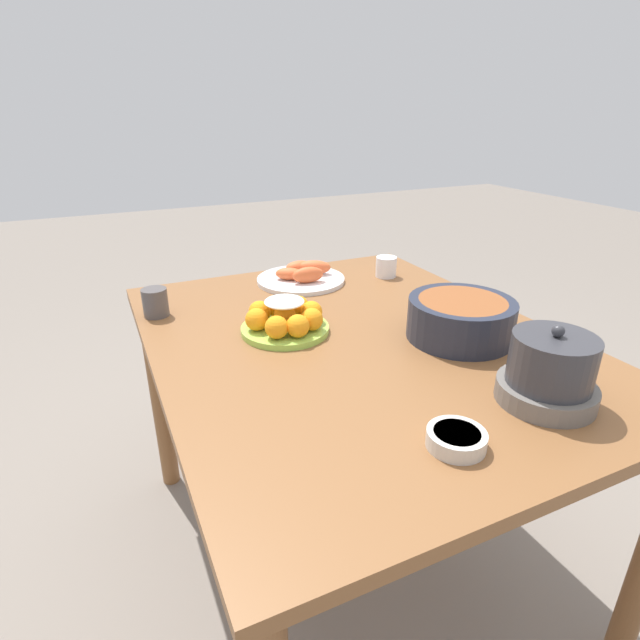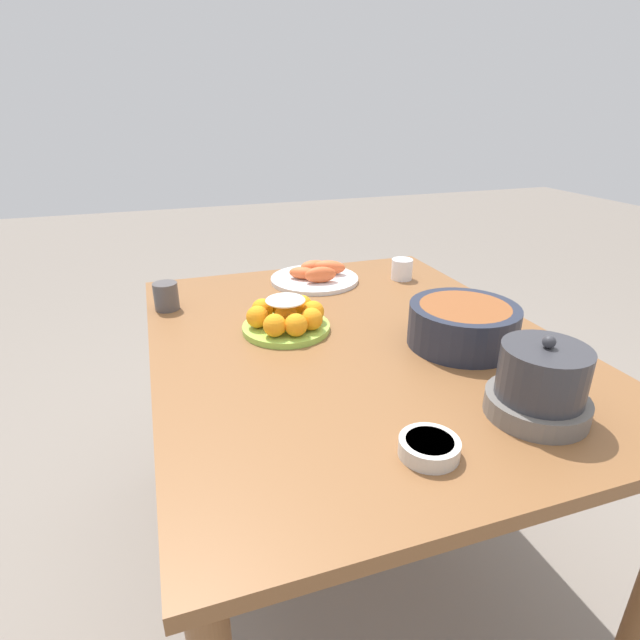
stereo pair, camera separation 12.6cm
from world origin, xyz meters
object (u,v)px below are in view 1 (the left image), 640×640
object	(u,v)px
serving_bowl	(461,318)
seafood_platter	(302,276)
cup_far	(386,267)
warming_pot	(550,372)
sauce_bowl	(456,439)
dining_table	(355,370)
cup_near	(155,302)
cake_plate	(286,319)

from	to	relation	value
serving_bowl	seafood_platter	size ratio (longest dim) A/B	0.90
cup_far	warming_pot	size ratio (longest dim) A/B	0.37
sauce_bowl	cup_far	distance (m)	0.93
dining_table	seafood_platter	bearing A→B (deg)	174.19
sauce_bowl	warming_pot	bearing A→B (deg)	99.18
seafood_platter	cup_far	world-z (taller)	cup_far
cup_near	warming_pot	bearing A→B (deg)	39.16
dining_table	serving_bowl	bearing A→B (deg)	64.13
cake_plate	sauce_bowl	size ratio (longest dim) A/B	2.21
cake_plate	cup_near	world-z (taller)	cake_plate
serving_bowl	cake_plate	bearing A→B (deg)	-119.56
dining_table	seafood_platter	size ratio (longest dim) A/B	4.28
cup_near	serving_bowl	bearing A→B (deg)	54.96
dining_table	cup_near	world-z (taller)	cup_near
sauce_bowl	warming_pot	xyz separation A→B (m)	(-0.04, 0.25, 0.05)
dining_table	warming_pot	size ratio (longest dim) A/B	6.52
dining_table	warming_pot	xyz separation A→B (m)	(0.42, 0.20, 0.16)
cake_plate	sauce_bowl	xyz separation A→B (m)	(0.56, 0.09, -0.02)
dining_table	cup_near	bearing A→B (deg)	-129.25
sauce_bowl	cup_far	bearing A→B (deg)	155.58
seafood_platter	serving_bowl	bearing A→B (deg)	18.21
cup_near	cup_far	distance (m)	0.76
cup_far	warming_pot	world-z (taller)	warming_pot
dining_table	cake_plate	world-z (taller)	cake_plate
cake_plate	seafood_platter	world-z (taller)	cake_plate
cup_near	cup_far	world-z (taller)	cup_near
serving_bowl	warming_pot	size ratio (longest dim) A/B	1.38
seafood_platter	warming_pot	bearing A→B (deg)	9.69
dining_table	sauce_bowl	distance (m)	0.48
seafood_platter	cup_far	xyz separation A→B (m)	(0.07, 0.28, 0.01)
sauce_bowl	serving_bowl	bearing A→B (deg)	140.15
seafood_platter	cup_far	distance (m)	0.29
warming_pot	cake_plate	bearing A→B (deg)	-146.62
serving_bowl	cup_near	world-z (taller)	serving_bowl
warming_pot	cup_far	bearing A→B (deg)	170.71
cake_plate	cup_near	size ratio (longest dim) A/B	2.89
seafood_platter	dining_table	bearing A→B (deg)	-5.81
sauce_bowl	seafood_platter	xyz separation A→B (m)	(-0.92, 0.10, 0.00)
sauce_bowl	cup_near	size ratio (longest dim) A/B	1.31
sauce_bowl	warming_pot	size ratio (longest dim) A/B	0.54
serving_bowl	cup_far	bearing A→B (deg)	169.32
cake_plate	serving_bowl	size ratio (longest dim) A/B	0.87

